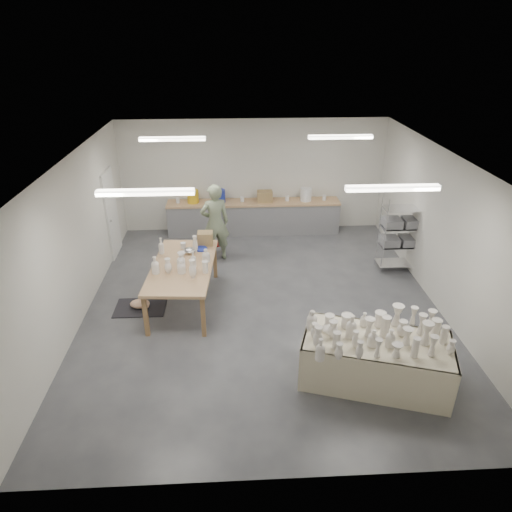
{
  "coord_description": "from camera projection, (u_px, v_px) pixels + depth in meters",
  "views": [
    {
      "loc": [
        -0.55,
        -7.82,
        5.05
      ],
      "look_at": [
        -0.13,
        0.14,
        1.05
      ],
      "focal_mm": 32.0,
      "sensor_mm": 36.0,
      "label": 1
    }
  ],
  "objects": [
    {
      "name": "work_table",
      "position": [
        185.0,
        263.0,
        9.02
      ],
      "size": [
        1.33,
        2.42,
        1.26
      ],
      "rotation": [
        0.0,
        0.0,
        -0.07
      ],
      "color": "#AC7D53",
      "rests_on": "ground"
    },
    {
      "name": "room",
      "position": [
        257.0,
        209.0,
        8.42
      ],
      "size": [
        8.0,
        8.02,
        3.0
      ],
      "color": "#424449",
      "rests_on": "ground"
    },
    {
      "name": "wire_shelf",
      "position": [
        400.0,
        233.0,
        10.26
      ],
      "size": [
        0.88,
        0.48,
        1.8
      ],
      "color": "silver",
      "rests_on": "ground"
    },
    {
      "name": "drying_table",
      "position": [
        375.0,
        358.0,
        7.1
      ],
      "size": [
        2.46,
        1.71,
        1.17
      ],
      "rotation": [
        0.0,
        0.0,
        -0.3
      ],
      "color": "olive",
      "rests_on": "ground"
    },
    {
      "name": "cat",
      "position": [
        141.0,
        304.0,
        9.12
      ],
      "size": [
        0.45,
        0.37,
        0.17
      ],
      "rotation": [
        0.0,
        0.0,
        -0.3
      ],
      "color": "white",
      "rests_on": "rug"
    },
    {
      "name": "red_stool",
      "position": [
        216.0,
        245.0,
        11.26
      ],
      "size": [
        0.35,
        0.35,
        0.28
      ],
      "rotation": [
        0.0,
        0.0,
        0.15
      ],
      "color": "#A21717",
      "rests_on": "ground"
    },
    {
      "name": "rug",
      "position": [
        140.0,
        307.0,
        9.17
      ],
      "size": [
        1.0,
        0.7,
        0.02
      ],
      "primitive_type": "cube",
      "color": "black",
      "rests_on": "ground"
    },
    {
      "name": "back_counter",
      "position": [
        253.0,
        216.0,
        12.34
      ],
      "size": [
        4.6,
        0.6,
        1.24
      ],
      "color": "#AC7D53",
      "rests_on": "ground"
    },
    {
      "name": "potter",
      "position": [
        215.0,
        223.0,
        10.71
      ],
      "size": [
        0.78,
        0.61,
        1.89
      ],
      "primitive_type": "imported",
      "rotation": [
        0.0,
        0.0,
        3.4
      ],
      "color": "gray",
      "rests_on": "ground"
    }
  ]
}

